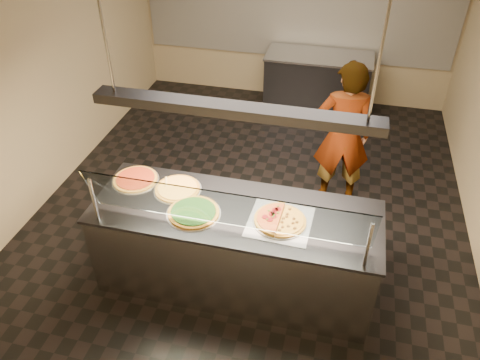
% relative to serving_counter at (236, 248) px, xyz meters
% --- Properties ---
extents(ground, '(5.00, 6.00, 0.02)m').
position_rel_serving_counter_xyz_m(ground, '(-0.10, 1.31, -0.48)').
color(ground, black).
rests_on(ground, ground).
extents(wall_back, '(5.00, 0.02, 3.00)m').
position_rel_serving_counter_xyz_m(wall_back, '(-0.10, 4.32, 1.03)').
color(wall_back, tan).
rests_on(wall_back, ground).
extents(wall_front, '(5.00, 0.02, 3.00)m').
position_rel_serving_counter_xyz_m(wall_front, '(-0.10, -1.70, 1.03)').
color(wall_front, tan).
rests_on(wall_front, ground).
extents(wall_left, '(0.02, 6.00, 3.00)m').
position_rel_serving_counter_xyz_m(wall_left, '(-2.61, 1.31, 1.03)').
color(wall_left, tan).
rests_on(wall_left, ground).
extents(tile_band, '(4.90, 0.02, 1.20)m').
position_rel_serving_counter_xyz_m(tile_band, '(-0.10, 4.29, 0.83)').
color(tile_band, silver).
rests_on(tile_band, wall_back).
extents(serving_counter, '(2.63, 0.94, 0.93)m').
position_rel_serving_counter_xyz_m(serving_counter, '(0.00, 0.00, 0.00)').
color(serving_counter, '#B7B7BC').
rests_on(serving_counter, ground).
extents(sneeze_guard, '(2.39, 0.18, 0.54)m').
position_rel_serving_counter_xyz_m(sneeze_guard, '(0.00, -0.34, 0.76)').
color(sneeze_guard, '#B7B7BC').
rests_on(sneeze_guard, serving_counter).
extents(perforated_tray, '(0.56, 0.56, 0.01)m').
position_rel_serving_counter_xyz_m(perforated_tray, '(0.42, -0.05, 0.47)').
color(perforated_tray, silver).
rests_on(perforated_tray, serving_counter).
extents(half_pizza_pepperoni, '(0.24, 0.46, 0.05)m').
position_rel_serving_counter_xyz_m(half_pizza_pepperoni, '(0.31, -0.05, 0.50)').
color(half_pizza_pepperoni, '#8E5F1E').
rests_on(half_pizza_pepperoni, perforated_tray).
extents(half_pizza_sausage, '(0.24, 0.46, 0.04)m').
position_rel_serving_counter_xyz_m(half_pizza_sausage, '(0.52, -0.05, 0.49)').
color(half_pizza_sausage, '#8E5F1E').
rests_on(half_pizza_sausage, perforated_tray).
extents(pizza_spinach, '(0.49, 0.49, 0.03)m').
position_rel_serving_counter_xyz_m(pizza_spinach, '(-0.35, -0.12, 0.48)').
color(pizza_spinach, silver).
rests_on(pizza_spinach, serving_counter).
extents(pizza_cheese, '(0.45, 0.45, 0.03)m').
position_rel_serving_counter_xyz_m(pizza_cheese, '(-0.61, 0.17, 0.48)').
color(pizza_cheese, silver).
rests_on(pizza_cheese, serving_counter).
extents(pizza_tomato, '(0.46, 0.46, 0.03)m').
position_rel_serving_counter_xyz_m(pizza_tomato, '(-1.06, 0.22, 0.48)').
color(pizza_tomato, silver).
rests_on(pizza_tomato, serving_counter).
extents(pizza_spatula, '(0.24, 0.21, 0.02)m').
position_rel_serving_counter_xyz_m(pizza_spatula, '(-0.69, 0.19, 0.49)').
color(pizza_spatula, '#B7B7BC').
rests_on(pizza_spatula, pizza_spinach).
extents(prep_table, '(1.64, 0.74, 0.93)m').
position_rel_serving_counter_xyz_m(prep_table, '(0.36, 3.86, 0.00)').
color(prep_table, '#2D2D31').
rests_on(prep_table, ground).
extents(worker, '(0.70, 0.51, 1.79)m').
position_rel_serving_counter_xyz_m(worker, '(0.86, 1.62, 0.43)').
color(worker, black).
rests_on(worker, ground).
extents(heat_lamp_housing, '(2.30, 0.18, 0.08)m').
position_rel_serving_counter_xyz_m(heat_lamp_housing, '(0.00, 0.00, 1.48)').
color(heat_lamp_housing, '#2D2D31').
rests_on(heat_lamp_housing, ceiling).
extents(lamp_rod_left, '(0.02, 0.02, 1.01)m').
position_rel_serving_counter_xyz_m(lamp_rod_left, '(-1.00, 0.00, 2.03)').
color(lamp_rod_left, '#B7B7BC').
rests_on(lamp_rod_left, ceiling).
extents(lamp_rod_right, '(0.02, 0.02, 1.01)m').
position_rel_serving_counter_xyz_m(lamp_rod_right, '(1.00, 0.00, 2.03)').
color(lamp_rod_right, '#B7B7BC').
rests_on(lamp_rod_right, ceiling).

